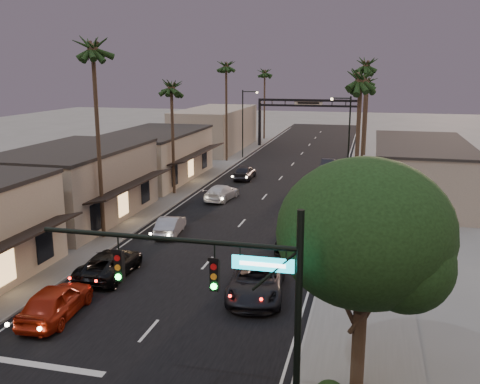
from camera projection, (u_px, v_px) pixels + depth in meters
The scene contains 29 objects.
ground at pixel (270, 190), 52.88m from camera, with size 200.00×200.00×0.00m, color slate.
road at pixel (279, 180), 57.61m from camera, with size 14.00×120.00×0.02m, color black.
sidewalk_left at pixel (213, 165), 66.44m from camera, with size 5.00×92.00×0.12m, color slate.
sidewalk_right at pixel (370, 172), 62.00m from camera, with size 5.00×92.00×0.12m, color slate.
storefront_mid at pixel (76, 185), 42.07m from camera, with size 8.00×14.00×5.50m, color gray.
storefront_far at pixel (155, 157), 57.25m from camera, with size 8.00×16.00×5.00m, color tan.
storefront_dist at pixel (216, 129), 78.89m from camera, with size 8.00×20.00×6.00m, color gray.
building_right at pixel (421, 172), 49.04m from camera, with size 8.00×18.00×5.00m, color gray.
traffic_signal at pixel (237, 292), 16.36m from camera, with size 8.51×0.22×7.80m.
corner_tree at pixel (367, 239), 18.54m from camera, with size 6.20×6.20×8.80m.
arch at pixel (308, 111), 80.00m from camera, with size 15.20×0.40×7.27m.
streetlight_right at pixel (346, 132), 54.79m from camera, with size 2.13×0.30×9.00m.
streetlight_left at pixel (245, 118), 70.32m from camera, with size 2.13×0.30×9.00m.
palm_lb at pixel (92, 43), 34.85m from camera, with size 3.20×3.20×15.20m.
palm_lc at pixel (171, 83), 48.75m from camera, with size 3.20×3.20×12.20m.
palm_ld at pixel (226, 63), 66.28m from camera, with size 3.20×3.20×14.20m.
palm_ra at pixel (361, 73), 33.16m from camera, with size 3.20×3.20×13.20m.
palm_rb at pixel (367, 61), 51.85m from camera, with size 3.20×3.20×14.20m.
palm_rc at pixel (368, 78), 71.20m from camera, with size 3.20×3.20×12.20m.
palm_far at pixel (265, 70), 88.17m from camera, with size 3.20×3.20×13.20m.
oncoming_red at pixel (56, 301), 25.64m from camera, with size 1.98×4.92×1.68m, color #9D1E0B.
oncoming_pickup at pixel (110, 264), 30.86m from camera, with size 2.43×5.28×1.47m, color black.
oncoming_silver at pixel (170, 225), 38.57m from camera, with size 1.45×4.16×1.37m, color #98989D.
oncoming_white at pixel (221, 192), 48.77m from camera, with size 1.95×4.80×1.39m, color silver.
oncoming_dgrey at pixel (245, 172), 57.84m from camera, with size 1.87×4.65×1.58m, color black.
curbside_near at pixel (257, 280), 28.20m from camera, with size 2.81×6.09×1.69m, color black.
curbside_black at pixel (297, 237), 35.71m from camera, with size 2.06×5.06×1.47m, color black.
curbside_grey at pixel (307, 214), 41.42m from camera, with size 1.66×4.12×1.40m, color #4E4E53.
curbside_far at pixel (328, 165), 62.21m from camera, with size 1.51×4.32×1.42m, color black.
Camera 1 is at (9.45, -10.78, 11.75)m, focal length 40.00 mm.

